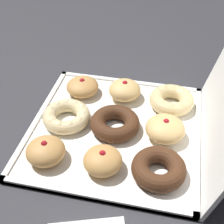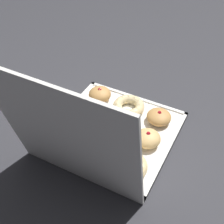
{
  "view_description": "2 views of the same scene",
  "coord_description": "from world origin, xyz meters",
  "views": [
    {
      "loc": [
        0.54,
        0.11,
        0.54
      ],
      "look_at": [
        -0.02,
        -0.01,
        0.04
      ],
      "focal_mm": 50.92,
      "sensor_mm": 36.0,
      "label": 1
    },
    {
      "loc": [
        -0.33,
        0.65,
        0.77
      ],
      "look_at": [
        0.03,
        -0.05,
        0.04
      ],
      "focal_mm": 49.39,
      "sensor_mm": 36.0,
      "label": 2
    }
  ],
  "objects": [
    {
      "name": "napkin_stack",
      "position": [
        0.32,
        0.02,
        0.01
      ],
      "size": [
        0.17,
        0.17,
        0.02
      ],
      "primitive_type": "cube",
      "rotation": [
        0.0,
        0.0,
        0.32
      ],
      "color": "white",
      "rests_on": "ground"
    },
    {
      "name": "jelly_filled_donut_3",
      "position": [
        -0.12,
        0.0,
        0.03
      ],
      "size": [
        0.08,
        0.08,
        0.05
      ],
      "color": "#E5B770",
      "rests_on": "donut_box"
    },
    {
      "name": "cruller_donut_1",
      "position": [
        0.0,
        -0.12,
        0.03
      ],
      "size": [
        0.12,
        0.12,
        0.04
      ],
      "color": "beige",
      "rests_on": "donut_box"
    },
    {
      "name": "chocolate_cake_ring_donut_4",
      "position": [
        -0.0,
        0.0,
        0.03
      ],
      "size": [
        0.12,
        0.12,
        0.04
      ],
      "color": "#472816",
      "rests_on": "donut_box"
    },
    {
      "name": "donut_box",
      "position": [
        0.0,
        0.0,
        0.01
      ],
      "size": [
        0.4,
        0.4,
        0.01
      ],
      "color": "white",
      "rests_on": "ground"
    },
    {
      "name": "jelly_filled_donut_5",
      "position": [
        0.12,
        -0.0,
        0.03
      ],
      "size": [
        0.08,
        0.08,
        0.05
      ],
      "color": "tan",
      "rests_on": "donut_box"
    },
    {
      "name": "jelly_filled_donut_7",
      "position": [
        -0.0,
        0.12,
        0.03
      ],
      "size": [
        0.09,
        0.09,
        0.05
      ],
      "color": "#E5B770",
      "rests_on": "donut_box"
    },
    {
      "name": "cruller_donut_6",
      "position": [
        -0.12,
        0.12,
        0.03
      ],
      "size": [
        0.11,
        0.11,
        0.04
      ],
      "color": "#EACC8C",
      "rests_on": "donut_box"
    },
    {
      "name": "chocolate_cake_ring_donut_8",
      "position": [
        0.11,
        0.12,
        0.03
      ],
      "size": [
        0.11,
        0.11,
        0.04
      ],
      "color": "#472816",
      "rests_on": "donut_box"
    },
    {
      "name": "jelly_filled_donut_0",
      "position": [
        -0.12,
        -0.11,
        0.03
      ],
      "size": [
        0.09,
        0.09,
        0.05
      ],
      "color": "tan",
      "rests_on": "donut_box"
    },
    {
      "name": "jelly_filled_donut_2",
      "position": [
        0.12,
        -0.12,
        0.03
      ],
      "size": [
        0.08,
        0.08,
        0.05
      ],
      "color": "tan",
      "rests_on": "donut_box"
    },
    {
      "name": "box_lid_open",
      "position": [
        0.0,
        0.25,
        0.21
      ],
      "size": [
        0.4,
        0.1,
        0.41
      ],
      "primitive_type": "cube",
      "rotation": [
        1.36,
        0.0,
        0.0
      ],
      "color": "white",
      "rests_on": "ground"
    },
    {
      "name": "ground_plane",
      "position": [
        0.0,
        0.0,
        0.0
      ],
      "size": [
        3.0,
        3.0,
        0.0
      ],
      "primitive_type": "plane",
      "color": "#333338"
    }
  ]
}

